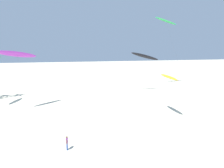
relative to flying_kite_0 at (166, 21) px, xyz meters
The scene contains 5 objects.
flying_kite_0 is the anchor object (origin of this frame).
flying_kite_1 13.60m from the flying_kite_0, 144.08° to the right, with size 7.70×6.73×10.27m.
flying_kite_3 28.18m from the flying_kite_0, 115.25° to the right, with size 3.48×8.69×6.89m.
flying_kite_4 38.91m from the flying_kite_0, 156.93° to the right, with size 6.71×10.79×10.99m.
person_mid_field 44.48m from the flying_kite_0, 131.21° to the right, with size 0.22×0.51×1.61m.
Camera 1 is at (-1.30, 0.07, 11.23)m, focal length 31.64 mm.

